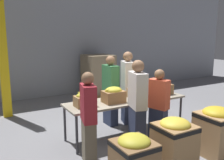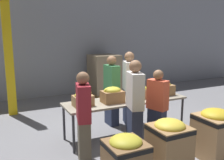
{
  "view_description": "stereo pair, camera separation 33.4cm",
  "coord_description": "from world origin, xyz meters",
  "px_view_note": "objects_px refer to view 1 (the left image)",
  "views": [
    {
      "loc": [
        -2.84,
        -4.36,
        2.22
      ],
      "look_at": [
        -0.2,
        0.28,
        1.19
      ],
      "focal_mm": 40.0,
      "sensor_mm": 36.0,
      "label": 1
    },
    {
      "loc": [
        -2.55,
        -4.51,
        2.22
      ],
      "look_at": [
        -0.2,
        0.28,
        1.19
      ],
      "focal_mm": 40.0,
      "sensor_mm": 36.0,
      "label": 2
    }
  ],
  "objects_px": {
    "banana_box_1": "(113,94)",
    "donation_bin_2": "(216,129)",
    "donation_bin_0": "(134,157)",
    "volunteer_1": "(137,106)",
    "volunteer_4": "(110,91)",
    "pallet_stack_0": "(98,76)",
    "banana_box_2": "(139,91)",
    "sorting_table": "(126,102)",
    "volunteer_3": "(89,119)",
    "volunteer_2": "(127,88)",
    "banana_box_3": "(162,88)",
    "volunteer_0": "(158,107)",
    "support_pillar": "(2,41)",
    "donation_bin_1": "(174,142)",
    "banana_box_0": "(85,99)"
  },
  "relations": [
    {
      "from": "volunteer_2",
      "to": "volunteer_3",
      "type": "relative_size",
      "value": 1.11
    },
    {
      "from": "banana_box_0",
      "to": "volunteer_3",
      "type": "distance_m",
      "value": 0.74
    },
    {
      "from": "banana_box_0",
      "to": "banana_box_3",
      "type": "xyz_separation_m",
      "value": [
        1.96,
        -0.0,
        0.0
      ]
    },
    {
      "from": "volunteer_0",
      "to": "support_pillar",
      "type": "relative_size",
      "value": 0.38
    },
    {
      "from": "volunteer_1",
      "to": "donation_bin_2",
      "type": "bearing_deg",
      "value": -114.3
    },
    {
      "from": "sorting_table",
      "to": "banana_box_1",
      "type": "height_order",
      "value": "banana_box_1"
    },
    {
      "from": "banana_box_2",
      "to": "volunteer_1",
      "type": "distance_m",
      "value": 0.84
    },
    {
      "from": "banana_box_0",
      "to": "volunteer_2",
      "type": "bearing_deg",
      "value": 24.24
    },
    {
      "from": "donation_bin_0",
      "to": "pallet_stack_0",
      "type": "bearing_deg",
      "value": 69.07
    },
    {
      "from": "volunteer_1",
      "to": "donation_bin_2",
      "type": "distance_m",
      "value": 1.5
    },
    {
      "from": "banana_box_1",
      "to": "donation_bin_2",
      "type": "relative_size",
      "value": 0.48
    },
    {
      "from": "banana_box_3",
      "to": "volunteer_0",
      "type": "distance_m",
      "value": 0.9
    },
    {
      "from": "volunteer_2",
      "to": "volunteer_3",
      "type": "distance_m",
      "value": 2.1
    },
    {
      "from": "volunteer_1",
      "to": "volunteer_2",
      "type": "relative_size",
      "value": 0.97
    },
    {
      "from": "banana_box_3",
      "to": "volunteer_2",
      "type": "bearing_deg",
      "value": 131.53
    },
    {
      "from": "banana_box_0",
      "to": "volunteer_2",
      "type": "distance_m",
      "value": 1.54
    },
    {
      "from": "banana_box_2",
      "to": "volunteer_3",
      "type": "height_order",
      "value": "volunteer_3"
    },
    {
      "from": "volunteer_4",
      "to": "donation_bin_2",
      "type": "relative_size",
      "value": 1.87
    },
    {
      "from": "donation_bin_0",
      "to": "support_pillar",
      "type": "relative_size",
      "value": 0.19
    },
    {
      "from": "volunteer_0",
      "to": "donation_bin_0",
      "type": "distance_m",
      "value": 1.58
    },
    {
      "from": "banana_box_3",
      "to": "volunteer_1",
      "type": "xyz_separation_m",
      "value": [
        -1.17,
        -0.64,
        -0.09
      ]
    },
    {
      "from": "donation_bin_2",
      "to": "donation_bin_0",
      "type": "bearing_deg",
      "value": 180.0
    },
    {
      "from": "banana_box_3",
      "to": "pallet_stack_0",
      "type": "height_order",
      "value": "pallet_stack_0"
    },
    {
      "from": "volunteer_0",
      "to": "banana_box_2",
      "type": "bearing_deg",
      "value": -15.34
    },
    {
      "from": "volunteer_1",
      "to": "support_pillar",
      "type": "height_order",
      "value": "support_pillar"
    },
    {
      "from": "banana_box_2",
      "to": "banana_box_1",
      "type": "bearing_deg",
      "value": -175.8
    },
    {
      "from": "banana_box_1",
      "to": "banana_box_2",
      "type": "relative_size",
      "value": 1.0
    },
    {
      "from": "sorting_table",
      "to": "volunteer_4",
      "type": "relative_size",
      "value": 1.6
    },
    {
      "from": "volunteer_3",
      "to": "support_pillar",
      "type": "distance_m",
      "value": 3.63
    },
    {
      "from": "banana_box_2",
      "to": "volunteer_2",
      "type": "xyz_separation_m",
      "value": [
        0.1,
        0.61,
        -0.05
      ]
    },
    {
      "from": "volunteer_1",
      "to": "pallet_stack_0",
      "type": "xyz_separation_m",
      "value": [
        1.2,
        4.04,
        -0.14
      ]
    },
    {
      "from": "donation_bin_0",
      "to": "volunteer_4",
      "type": "bearing_deg",
      "value": 68.89
    },
    {
      "from": "donation_bin_2",
      "to": "volunteer_1",
      "type": "bearing_deg",
      "value": 141.26
    },
    {
      "from": "donation_bin_0",
      "to": "banana_box_1",
      "type": "bearing_deg",
      "value": 70.81
    },
    {
      "from": "volunteer_4",
      "to": "pallet_stack_0",
      "type": "xyz_separation_m",
      "value": [
        1.01,
        2.67,
        -0.12
      ]
    },
    {
      "from": "sorting_table",
      "to": "banana_box_2",
      "type": "distance_m",
      "value": 0.37
    },
    {
      "from": "volunteer_2",
      "to": "donation_bin_2",
      "type": "bearing_deg",
      "value": 31.55
    },
    {
      "from": "donation_bin_1",
      "to": "donation_bin_0",
      "type": "bearing_deg",
      "value": -180.0
    },
    {
      "from": "donation_bin_1",
      "to": "donation_bin_2",
      "type": "bearing_deg",
      "value": -0.0
    },
    {
      "from": "volunteer_0",
      "to": "donation_bin_0",
      "type": "relative_size",
      "value": 2.0
    },
    {
      "from": "donation_bin_0",
      "to": "donation_bin_1",
      "type": "distance_m",
      "value": 0.8
    },
    {
      "from": "banana_box_2",
      "to": "volunteer_0",
      "type": "bearing_deg",
      "value": -87.53
    },
    {
      "from": "banana_box_1",
      "to": "banana_box_3",
      "type": "bearing_deg",
      "value": 1.19
    },
    {
      "from": "sorting_table",
      "to": "volunteer_2",
      "type": "relative_size",
      "value": 1.52
    },
    {
      "from": "support_pillar",
      "to": "pallet_stack_0",
      "type": "bearing_deg",
      "value": 14.07
    },
    {
      "from": "sorting_table",
      "to": "volunteer_4",
      "type": "height_order",
      "value": "volunteer_4"
    },
    {
      "from": "sorting_table",
      "to": "pallet_stack_0",
      "type": "bearing_deg",
      "value": 73.34
    },
    {
      "from": "volunteer_1",
      "to": "donation_bin_2",
      "type": "xyz_separation_m",
      "value": [
        1.13,
        -0.91,
        -0.38
      ]
    },
    {
      "from": "banana_box_2",
      "to": "support_pillar",
      "type": "relative_size",
      "value": 0.11
    },
    {
      "from": "volunteer_3",
      "to": "pallet_stack_0",
      "type": "height_order",
      "value": "volunteer_3"
    }
  ]
}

